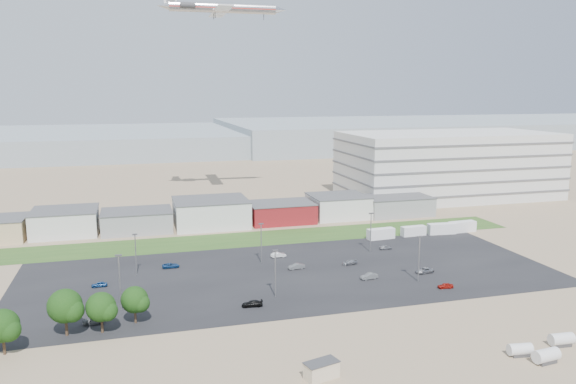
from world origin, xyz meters
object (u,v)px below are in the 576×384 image
object	(u,v)px
parked_car_11	(278,255)
parked_car_1	(369,276)
box_trailer_a	(381,234)
parked_car_3	(252,304)
parked_car_7	(296,266)
portable_shed	(321,370)
storage_tank_nw	(520,349)
parked_car_5	(99,284)
parked_car_12	(350,262)
parked_car_2	(445,286)
parked_car_8	(386,247)
parked_car_0	(425,270)
parked_car_10	(94,321)
parked_car_9	(171,265)
airliner	(223,8)

from	to	relation	value
parked_car_11	parked_car_1	bearing A→B (deg)	-150.15
box_trailer_a	parked_car_3	xyz separation A→B (m)	(-45.18, -39.44, -0.88)
box_trailer_a	parked_car_7	xyz separation A→B (m)	(-30.44, -19.55, -0.83)
portable_shed	storage_tank_nw	distance (m)	32.18
parked_car_5	parked_car_12	xyz separation A→B (m)	(56.80, 0.19, -0.01)
parked_car_2	parked_car_7	bearing A→B (deg)	-121.26
portable_shed	parked_car_11	world-z (taller)	portable_shed
parked_car_8	parked_car_7	bearing A→B (deg)	113.81
parked_car_5	parked_car_11	bearing A→B (deg)	104.00
parked_car_2	parked_car_1	bearing A→B (deg)	-119.57
box_trailer_a	parked_car_12	bearing A→B (deg)	-135.56
parked_car_0	parked_car_7	distance (m)	29.31
portable_shed	parked_car_5	xyz separation A→B (m)	(-32.79, 48.87, -0.71)
parked_car_0	parked_car_11	size ratio (longest dim) A/B	1.14
parked_car_10	parked_car_12	world-z (taller)	parked_car_10
parked_car_8	parked_car_12	distance (m)	16.95
box_trailer_a	parked_car_1	world-z (taller)	box_trailer_a
parked_car_2	parked_car_7	distance (m)	33.73
parked_car_1	parked_car_8	distance (m)	24.71
parked_car_9	portable_shed	bearing A→B (deg)	-164.87
portable_shed	parked_car_10	world-z (taller)	portable_shed
parked_car_0	parked_car_10	size ratio (longest dim) A/B	1.12
airliner	parked_car_5	world-z (taller)	airliner
parked_car_1	parked_car_12	xyz separation A→B (m)	(-0.20, 10.91, -0.11)
box_trailer_a	parked_car_11	world-z (taller)	box_trailer_a
parked_car_3	parked_car_12	world-z (taller)	parked_car_3
storage_tank_nw	parked_car_11	bearing A→B (deg)	110.55
parked_car_1	parked_car_9	xyz separation A→B (m)	(-41.51, 19.93, -0.09)
parked_car_8	box_trailer_a	bearing A→B (deg)	-13.08
parked_car_3	parked_car_12	distance (m)	34.15
storage_tank_nw	box_trailer_a	xyz separation A→B (m)	(9.11, 70.68, 0.36)
parked_car_8	parked_car_11	world-z (taller)	parked_car_11
portable_shed	airliner	distance (m)	152.48
parked_car_2	parked_car_7	xyz separation A→B (m)	(-26.50, 20.87, 0.08)
parked_car_3	parked_car_11	size ratio (longest dim) A/B	1.07
airliner	parked_car_8	bearing A→B (deg)	-67.65
airliner	parked_car_12	world-z (taller)	airliner
parked_car_8	storage_tank_nw	bearing A→B (deg)	179.28
storage_tank_nw	parked_car_3	distance (m)	47.72
airliner	parked_car_2	xyz separation A→B (m)	(28.35, -107.37, -69.44)
storage_tank_nw	parked_car_8	world-z (taller)	storage_tank_nw
parked_car_0	parked_car_10	world-z (taller)	parked_car_0
portable_shed	box_trailer_a	xyz separation A→B (m)	(41.24, 68.86, 0.20)
storage_tank_nw	parked_car_12	distance (m)	51.52
portable_shed	parked_car_12	world-z (taller)	portable_shed
box_trailer_a	airliner	distance (m)	101.11
portable_shed	parked_car_10	size ratio (longest dim) A/B	1.30
parked_car_2	parked_car_5	world-z (taller)	parked_car_2
parked_car_11	parked_car_12	distance (m)	18.15
parked_car_2	parked_car_12	world-z (taller)	parked_car_2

